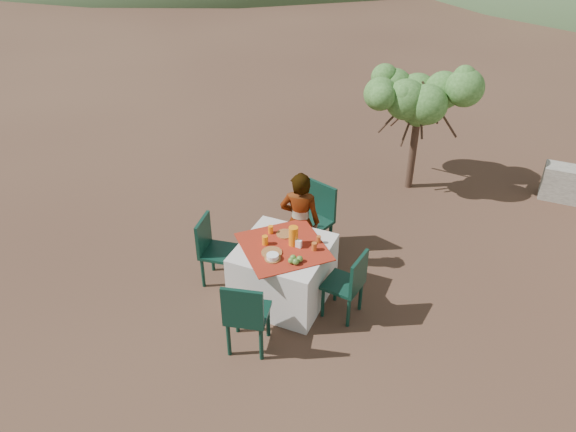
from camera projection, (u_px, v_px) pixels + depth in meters
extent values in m
plane|color=#3D261C|center=(330.00, 283.00, 7.14)|extent=(160.00, 160.00, 0.00)
cube|color=silver|center=(284.00, 272.00, 6.72)|extent=(1.02, 1.02, 0.75)
cube|color=maroon|center=(283.00, 247.00, 6.51)|extent=(1.30, 1.30, 0.01)
cylinder|color=black|center=(292.00, 238.00, 7.53)|extent=(0.05, 0.05, 0.49)
cylinder|color=black|center=(313.00, 249.00, 7.33)|extent=(0.05, 0.05, 0.49)
cylinder|color=black|center=(309.00, 227.00, 7.76)|extent=(0.05, 0.05, 0.49)
cylinder|color=black|center=(330.00, 237.00, 7.56)|extent=(0.05, 0.05, 0.49)
cube|color=black|center=(311.00, 222.00, 7.41)|extent=(0.58, 0.58, 0.04)
cube|color=black|center=(322.00, 200.00, 7.40)|extent=(0.45, 0.18, 0.48)
cylinder|color=black|center=(268.00, 320.00, 6.24)|extent=(0.05, 0.05, 0.47)
cylinder|color=black|center=(237.00, 316.00, 6.29)|extent=(0.05, 0.05, 0.47)
cylinder|color=black|center=(261.00, 343.00, 5.94)|extent=(0.05, 0.05, 0.47)
cylinder|color=black|center=(229.00, 339.00, 6.00)|extent=(0.05, 0.05, 0.47)
cube|color=black|center=(248.00, 313.00, 5.99)|extent=(0.53, 0.53, 0.04)
cube|color=black|center=(242.00, 308.00, 5.69)|extent=(0.44, 0.14, 0.46)
cylinder|color=black|center=(228.00, 276.00, 6.89)|extent=(0.04, 0.04, 0.44)
cylinder|color=black|center=(237.00, 260.00, 7.16)|extent=(0.04, 0.04, 0.44)
cylinder|color=black|center=(203.00, 272.00, 6.96)|extent=(0.04, 0.04, 0.44)
cylinder|color=black|center=(212.00, 256.00, 7.23)|extent=(0.04, 0.04, 0.44)
cube|color=black|center=(219.00, 252.00, 6.94)|extent=(0.48, 0.48, 0.04)
cube|color=black|center=(203.00, 234.00, 6.85)|extent=(0.11, 0.42, 0.44)
cylinder|color=black|center=(335.00, 286.00, 6.75)|extent=(0.04, 0.04, 0.44)
cylinder|color=black|center=(323.00, 302.00, 6.51)|extent=(0.04, 0.04, 0.44)
cylinder|color=black|center=(360.00, 295.00, 6.61)|extent=(0.04, 0.04, 0.44)
cylinder|color=black|center=(348.00, 312.00, 6.37)|extent=(0.04, 0.04, 0.44)
cube|color=black|center=(343.00, 284.00, 6.44)|extent=(0.45, 0.45, 0.04)
cube|color=black|center=(359.00, 273.00, 6.24)|extent=(0.09, 0.41, 0.43)
imported|color=#8C6651|center=(300.00, 222.00, 7.05)|extent=(0.57, 0.44, 1.39)
cylinder|color=#482F24|center=(413.00, 149.00, 8.82)|extent=(0.12, 0.12, 1.35)
sphere|color=#2E5A21|center=(419.00, 108.00, 8.45)|extent=(0.58, 0.58, 0.58)
sphere|color=#2E5A21|center=(456.00, 105.00, 8.19)|extent=(0.54, 0.54, 0.54)
sphere|color=#2E5A21|center=(390.00, 95.00, 8.63)|extent=(0.50, 0.50, 0.50)
sphere|color=#2E5A21|center=(434.00, 86.00, 8.72)|extent=(0.52, 0.52, 0.52)
sphere|color=#2E5A21|center=(415.00, 118.00, 8.04)|extent=(0.46, 0.46, 0.46)
cylinder|color=brown|center=(285.00, 234.00, 6.70)|extent=(0.21, 0.21, 0.01)
cylinder|color=brown|center=(272.00, 253.00, 6.39)|extent=(0.24, 0.24, 0.01)
cylinder|color=orange|center=(271.00, 230.00, 6.71)|extent=(0.06, 0.06, 0.10)
cylinder|color=orange|center=(265.00, 240.00, 6.51)|extent=(0.07, 0.07, 0.11)
cylinder|color=orange|center=(293.00, 236.00, 6.47)|extent=(0.11, 0.11, 0.24)
cylinder|color=brown|center=(273.00, 259.00, 6.30)|extent=(0.18, 0.18, 0.01)
cylinder|color=white|center=(273.00, 256.00, 6.28)|extent=(0.14, 0.14, 0.05)
cylinder|color=#BC5821|center=(314.00, 246.00, 6.42)|extent=(0.06, 0.06, 0.10)
cylinder|color=#BC5821|center=(319.00, 239.00, 6.55)|extent=(0.05, 0.05, 0.08)
cube|color=white|center=(298.00, 244.00, 6.47)|extent=(0.08, 0.05, 0.10)
sphere|color=#53822F|center=(293.00, 258.00, 6.26)|extent=(0.07, 0.07, 0.07)
sphere|color=#53822F|center=(300.00, 259.00, 6.24)|extent=(0.07, 0.07, 0.07)
sphere|color=#53822F|center=(296.00, 262.00, 6.20)|extent=(0.07, 0.07, 0.07)
sphere|color=#53822F|center=(291.00, 261.00, 6.22)|extent=(0.07, 0.07, 0.07)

